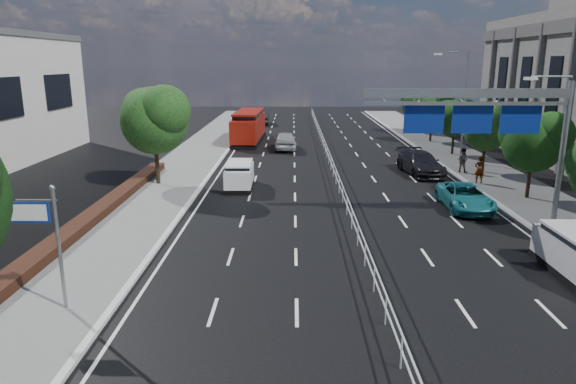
{
  "coord_description": "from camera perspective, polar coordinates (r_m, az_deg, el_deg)",
  "views": [
    {
      "loc": [
        -2.95,
        -15.55,
        8.11
      ],
      "look_at": [
        -3.16,
        6.81,
        2.4
      ],
      "focal_mm": 32.0,
      "sensor_mm": 36.0,
      "label": 1
    }
  ],
  "objects": [
    {
      "name": "far_tree_d",
      "position": [
        33.51,
        25.71,
        5.33
      ],
      "size": [
        3.85,
        3.59,
        5.34
      ],
      "color": "black",
      "rests_on": "ground"
    },
    {
      "name": "far_tree_h",
      "position": [
        61.86,
        13.99,
        9.56
      ],
      "size": [
        3.41,
        3.18,
        4.91
      ],
      "color": "black",
      "rests_on": "ground"
    },
    {
      "name": "white_minivan",
      "position": [
        33.87,
        -5.42,
        1.87
      ],
      "size": [
        1.78,
        3.99,
        1.72
      ],
      "rotation": [
        0.0,
        0.0,
        0.02
      ],
      "color": "black",
      "rests_on": "ground"
    },
    {
      "name": "overhead_gantry",
      "position": [
        27.49,
        21.39,
        8.13
      ],
      "size": [
        10.24,
        0.38,
        7.45
      ],
      "color": "gray",
      "rests_on": "ground"
    },
    {
      "name": "ground",
      "position": [
        17.78,
        10.28,
        -13.06
      ],
      "size": [
        160.0,
        160.0,
        0.0
      ],
      "primitive_type": "plane",
      "color": "black",
      "rests_on": "ground"
    },
    {
      "name": "parked_car_dark",
      "position": [
        39.11,
        14.52,
        3.12
      ],
      "size": [
        2.97,
        5.9,
        1.64
      ],
      "primitive_type": "imported",
      "rotation": [
        0.0,
        0.0,
        0.12
      ],
      "color": "black",
      "rests_on": "ground"
    },
    {
      "name": "far_tree_g",
      "position": [
        54.58,
        15.82,
        9.21
      ],
      "size": [
        3.96,
        3.69,
        5.45
      ],
      "color": "black",
      "rests_on": "ground"
    },
    {
      "name": "median_fence",
      "position": [
        38.91,
        4.87,
        3.03
      ],
      "size": [
        0.05,
        85.0,
        1.02
      ],
      "color": "silver",
      "rests_on": "ground"
    },
    {
      "name": "pedestrian_b",
      "position": [
        40.04,
        18.82,
        3.37
      ],
      "size": [
        1.1,
        1.06,
        1.79
      ],
      "primitive_type": "imported",
      "rotation": [
        0.0,
        0.0,
        2.49
      ],
      "color": "gray",
      "rests_on": "sidewalk_far"
    },
    {
      "name": "streetlight_far",
      "position": [
        43.77,
        18.71,
        9.78
      ],
      "size": [
        2.78,
        2.4,
        9.0
      ],
      "color": "gray",
      "rests_on": "ground"
    },
    {
      "name": "parked_car_teal",
      "position": [
        30.58,
        19.07,
        -0.51
      ],
      "size": [
        2.36,
        5.03,
        1.39
      ],
      "primitive_type": "imported",
      "rotation": [
        0.0,
        0.0,
        -0.01
      ],
      "color": "#196C74",
      "rests_on": "ground"
    },
    {
      "name": "toilet_sign",
      "position": [
        18.24,
        -25.59,
        -3.58
      ],
      "size": [
        1.62,
        0.18,
        4.34
      ],
      "color": "gray",
      "rests_on": "ground"
    },
    {
      "name": "near_car_dark",
      "position": [
        68.74,
        -2.87,
        8.2
      ],
      "size": [
        1.74,
        4.86,
        1.59
      ],
      "primitive_type": "imported",
      "rotation": [
        0.0,
        0.0,
        3.15
      ],
      "color": "black",
      "rests_on": "ground"
    },
    {
      "name": "kerb_near",
      "position": [
        18.52,
        -19.05,
        -12.24
      ],
      "size": [
        0.25,
        140.0,
        0.15
      ],
      "primitive_type": "cube",
      "color": "silver",
      "rests_on": "ground"
    },
    {
      "name": "near_car_silver",
      "position": [
        48.71,
        -0.32,
        5.76
      ],
      "size": [
        2.22,
        5.11,
        1.72
      ],
      "primitive_type": "imported",
      "rotation": [
        0.0,
        0.0,
        3.18
      ],
      "color": "#989A9F",
      "rests_on": "ground"
    },
    {
      "name": "near_tree_back",
      "position": [
        34.88,
        -14.56,
        8.11
      ],
      "size": [
        4.84,
        4.51,
        6.69
      ],
      "color": "black",
      "rests_on": "ground"
    },
    {
      "name": "red_bus",
      "position": [
        53.54,
        -4.38,
        7.36
      ],
      "size": [
        2.9,
        10.71,
        3.18
      ],
      "rotation": [
        0.0,
        0.0,
        -0.03
      ],
      "color": "black",
      "rests_on": "ground"
    },
    {
      "name": "pedestrian_a",
      "position": [
        36.75,
        20.5,
        2.34
      ],
      "size": [
        0.67,
        0.44,
        1.82
      ],
      "primitive_type": "imported",
      "rotation": [
        0.0,
        0.0,
        3.14
      ],
      "color": "gray",
      "rests_on": "sidewalk_far"
    },
    {
      "name": "far_tree_f",
      "position": [
        47.44,
        18.12,
        8.03
      ],
      "size": [
        3.52,
        3.28,
        5.02
      ],
      "color": "black",
      "rests_on": "ground"
    },
    {
      "name": "far_tree_e",
      "position": [
        40.38,
        21.27,
        6.88
      ],
      "size": [
        3.63,
        3.38,
        5.13
      ],
      "color": "black",
      "rests_on": "ground"
    },
    {
      "name": "hedge_near",
      "position": [
        24.28,
        -24.87,
        -5.67
      ],
      "size": [
        1.0,
        36.0,
        0.44
      ],
      "primitive_type": "cube",
      "color": "black",
      "rests_on": "sidewalk_near"
    },
    {
      "name": "sidewalk_near",
      "position": [
        19.48,
        -26.14,
        -11.61
      ],
      "size": [
        5.0,
        140.0,
        0.14
      ],
      "primitive_type": "cube",
      "color": "slate",
      "rests_on": "ground"
    }
  ]
}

